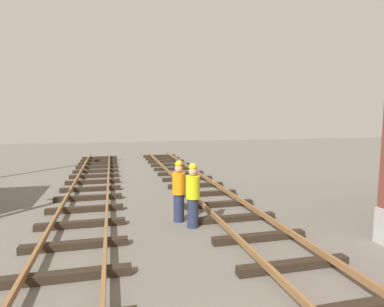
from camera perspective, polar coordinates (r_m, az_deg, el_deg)
The scene contains 2 objects.
track_worker_foreground at distance 9.82m, azimuth -2.33°, elevation -6.67°, with size 0.40×0.40×1.87m.
track_worker_distant at distance 9.29m, azimuth 0.14°, elevation -7.42°, with size 0.40×0.40×1.87m.
Camera 1 is at (-2.33, -1.67, 3.16)m, focal length 30.31 mm.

